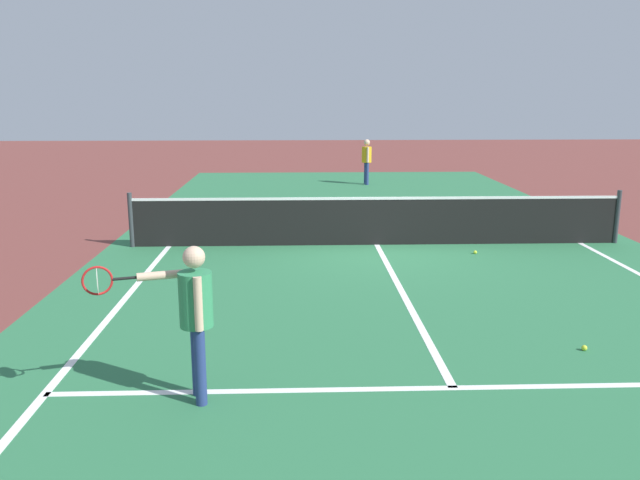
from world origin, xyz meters
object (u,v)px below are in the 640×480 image
(tennis_ball_mid_court, at_px, (584,348))
(tennis_ball_near_net, at_px, (475,252))
(net, at_px, (377,220))
(player_near, at_px, (193,307))
(player_far, at_px, (367,157))

(tennis_ball_mid_court, height_order, tennis_ball_near_net, same)
(net, distance_m, player_near, 7.06)
(tennis_ball_mid_court, distance_m, tennis_ball_near_net, 4.66)
(player_near, distance_m, tennis_ball_mid_court, 4.56)
(tennis_ball_near_net, bearing_deg, net, 155.09)
(net, bearing_deg, player_far, 85.31)
(player_far, distance_m, tennis_ball_mid_court, 14.33)
(player_far, bearing_deg, net, -94.69)
(player_far, relative_size, tennis_ball_mid_court, 22.50)
(net, relative_size, tennis_ball_mid_court, 147.37)
(tennis_ball_mid_court, bearing_deg, tennis_ball_near_net, 90.13)
(net, bearing_deg, tennis_ball_mid_court, -72.14)
(player_far, distance_m, tennis_ball_near_net, 9.70)
(player_far, relative_size, tennis_ball_near_net, 22.50)
(net, distance_m, tennis_ball_near_net, 1.99)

